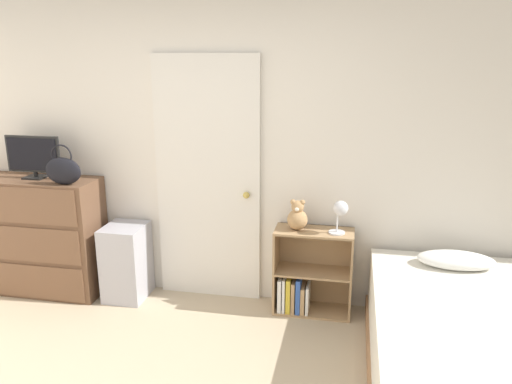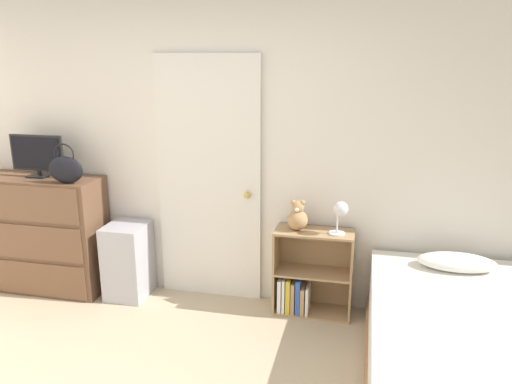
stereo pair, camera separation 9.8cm
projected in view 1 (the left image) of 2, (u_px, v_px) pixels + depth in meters
The scene contains 10 objects.
wall_back at pixel (217, 153), 4.18m from camera, with size 10.00×0.06×2.55m.
door_closed at pixel (208, 181), 4.21m from camera, with size 0.90×0.09×2.09m.
dresser at pixel (40, 236), 4.43m from camera, with size 1.10×0.43×1.04m.
tv at pixel (33, 156), 4.26m from camera, with size 0.49×0.16×0.37m.
handbag at pixel (63, 170), 4.07m from camera, with size 0.31×0.10×0.33m.
storage_bin at pixel (127, 262), 4.35m from camera, with size 0.34×0.39×0.66m.
bookshelf at pixel (306, 279), 4.12m from camera, with size 0.63×0.29×0.72m.
teddy_bear at pixel (297, 217), 3.99m from camera, with size 0.16×0.16×0.25m.
desk_lamp at pixel (340, 211), 3.86m from camera, with size 0.15×0.14×0.27m.
bed at pixel (470, 350), 3.15m from camera, with size 1.25×1.92×0.66m.
Camera 1 is at (1.12, -2.03, 2.09)m, focal length 35.00 mm.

